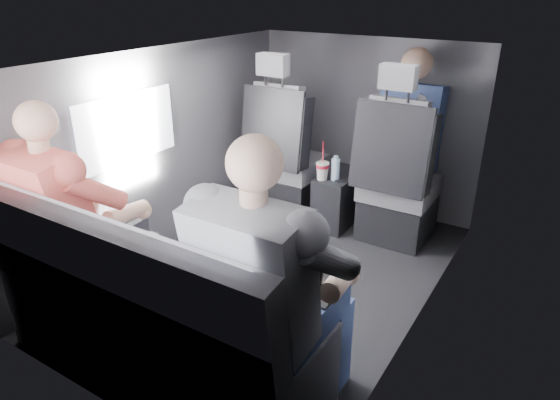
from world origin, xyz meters
The scene contains 19 objects.
floor centered at (0.00, 0.00, 0.00)m, with size 2.60×2.60×0.00m, color black.
ceiling centered at (0.00, 0.00, 1.35)m, with size 2.60×2.60×0.00m, color #B2B2AD.
panel_left centered at (-0.90, 0.00, 0.68)m, with size 0.02×2.60×1.35m, color #56565B.
panel_right centered at (0.90, 0.00, 0.68)m, with size 0.02×2.60×1.35m, color #56565B.
panel_front centered at (0.00, 1.30, 0.68)m, with size 1.80×0.02×1.35m, color #56565B.
panel_back centered at (0.00, -1.30, 0.68)m, with size 1.80×0.02×1.35m, color #56565B.
side_window centered at (-0.88, -0.30, 0.90)m, with size 0.02×0.75×0.42m, color white.
seatbelt centered at (0.45, 0.67, 0.80)m, with size 0.05×0.01×0.65m, color black.
front_seat_left centered at (-0.45, 0.84, 0.40)m, with size 0.52×0.58×1.26m.
front_seat_right centered at (0.45, 0.84, 0.40)m, with size 0.52×0.58×1.26m.
center_console centered at (0.00, 0.88, 0.20)m, with size 0.24×0.48×0.41m.
rear_bench centered at (0.00, -1.06, 0.31)m, with size 1.60×0.57×0.92m.
soda_cup centered at (-0.07, 0.71, 0.47)m, with size 0.09×0.09×0.28m.
water_bottle centered at (0.02, 0.76, 0.48)m, with size 0.06×0.06×0.18m.
laptop_white centered at (-0.61, -0.83, 0.64)m, with size 0.37×0.35×0.27m.
laptop_black centered at (0.60, -0.84, 0.64)m, with size 0.37×0.34×0.26m.
passenger_rear_left centered at (-0.57, -0.97, 0.64)m, with size 0.52×0.64×1.26m.
passenger_rear_right centered at (0.59, -0.97, 0.65)m, with size 0.54×0.65×1.29m.
passenger_front_right centered at (0.42, 1.10, 0.76)m, with size 0.43×0.43×0.89m.
Camera 1 is at (1.46, -2.31, 1.73)m, focal length 32.00 mm.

